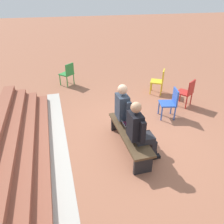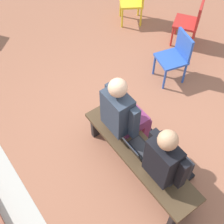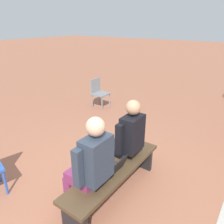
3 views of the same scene
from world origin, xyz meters
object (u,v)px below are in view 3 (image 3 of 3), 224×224
at_px(person_student, 126,139).
at_px(plastic_chair_near_bench_right, 99,91).
at_px(laptop, 113,167).
at_px(bench, 114,174).
at_px(person_adult, 90,164).

distance_m(person_student, plastic_chair_near_bench_right, 3.25).
distance_m(laptop, plastic_chair_near_bench_right, 3.61).
xyz_separation_m(bench, person_adult, (0.42, -0.07, 0.38)).
bearing_deg(plastic_chair_near_bench_right, bench, 42.50).
distance_m(bench, person_adult, 0.57).
bearing_deg(laptop, bench, -164.33).
bearing_deg(person_student, plastic_chair_near_bench_right, -133.77).
bearing_deg(person_student, laptop, 10.52).
bearing_deg(person_student, bench, 9.94).
height_order(person_student, person_adult, person_adult).
bearing_deg(person_adult, plastic_chair_near_bench_right, -142.50).
height_order(person_adult, laptop, person_adult).
relative_size(bench, laptop, 5.62).
distance_m(person_student, person_adult, 0.81).
relative_size(laptop, plastic_chair_near_bench_right, 0.38).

